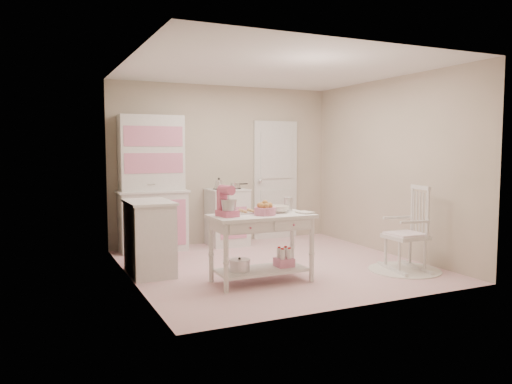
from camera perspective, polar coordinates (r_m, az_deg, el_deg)
room_shell at (r=6.59m, az=2.26°, el=5.68°), size 3.84×3.84×2.62m
door at (r=8.71m, az=2.24°, el=1.38°), size 0.82×0.05×2.04m
hutch at (r=7.75m, az=-11.76°, el=0.98°), size 1.06×0.50×2.08m
stove at (r=8.12m, az=-3.31°, el=-2.86°), size 0.62×0.57×0.92m
base_cabinet at (r=6.39m, az=-12.09°, el=-5.11°), size 0.54×0.84×0.92m
lace_rug at (r=6.79m, az=16.61°, el=-8.52°), size 0.92×0.92×0.01m
rocking_chair at (r=6.68m, az=16.73°, el=-3.98°), size 0.60×0.79×1.10m
work_table at (r=5.89m, az=0.64°, el=-6.46°), size 1.20×0.60×0.80m
stand_mixer at (r=5.65m, az=-3.30°, el=-1.09°), size 0.25×0.32×0.34m
cookie_tray at (r=5.92m, az=-1.42°, el=-2.39°), size 0.34×0.24×0.02m
bread_basket at (r=5.78m, az=1.03°, el=-2.20°), size 0.25×0.25×0.09m
mixing_bowl at (r=6.00m, az=2.56°, el=-1.97°), size 0.26×0.26×0.08m
metal_pitcher at (r=6.15m, az=3.71°, el=-1.40°), size 0.10×0.10×0.17m
recipe_book at (r=5.92m, az=5.08°, el=-2.39°), size 0.19×0.23×0.02m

